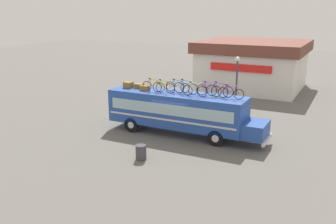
# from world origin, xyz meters

# --- Properties ---
(ground_plane) EXTENTS (120.00, 120.00, 0.00)m
(ground_plane) POSITION_xyz_m (0.00, 0.00, 0.00)
(ground_plane) COLOR #605E59
(bus) EXTENTS (10.99, 2.40, 2.84)m
(bus) POSITION_xyz_m (0.29, 0.00, 1.67)
(bus) COLOR #23479E
(bus) RESTS_ON ground
(luggage_bag_1) EXTENTS (0.57, 0.54, 0.42)m
(luggage_bag_1) POSITION_xyz_m (-3.85, 0.07, 3.05)
(luggage_bag_1) COLOR olive
(luggage_bag_1) RESTS_ON bus
(luggage_bag_2) EXTENTS (0.60, 0.49, 0.32)m
(luggage_bag_2) POSITION_xyz_m (-3.09, 0.34, 3.00)
(luggage_bag_2) COLOR olive
(luggage_bag_2) RESTS_ON bus
(luggage_bag_3) EXTENTS (0.63, 0.36, 0.33)m
(luggage_bag_3) POSITION_xyz_m (-2.37, -0.16, 3.01)
(luggage_bag_3) COLOR olive
(luggage_bag_3) RESTS_ON bus
(rooftop_bicycle_1) EXTENTS (1.72, 0.44, 0.91)m
(rooftop_bicycle_1) POSITION_xyz_m (-1.64, -0.22, 3.22)
(rooftop_bicycle_1) COLOR black
(rooftop_bicycle_1) RESTS_ON bus
(rooftop_bicycle_2) EXTENTS (1.67, 0.44, 0.90)m
(rooftop_bicycle_2) POSITION_xyz_m (-0.85, -0.23, 3.22)
(rooftop_bicycle_2) COLOR black
(rooftop_bicycle_2) RESTS_ON bus
(rooftop_bicycle_3) EXTENTS (1.77, 0.44, 0.90)m
(rooftop_bicycle_3) POSITION_xyz_m (-0.10, 0.37, 3.22)
(rooftop_bicycle_3) COLOR black
(rooftop_bicycle_3) RESTS_ON bus
(rooftop_bicycle_4) EXTENTS (1.74, 0.44, 0.98)m
(rooftop_bicycle_4) POSITION_xyz_m (0.61, 0.13, 3.25)
(rooftop_bicycle_4) COLOR black
(rooftop_bicycle_4) RESTS_ON bus
(rooftop_bicycle_5) EXTENTS (1.73, 0.44, 0.94)m
(rooftop_bicycle_5) POSITION_xyz_m (1.42, -0.27, 3.23)
(rooftop_bicycle_5) COLOR black
(rooftop_bicycle_5) RESTS_ON bus
(rooftop_bicycle_6) EXTENTS (1.73, 0.44, 0.95)m
(rooftop_bicycle_6) POSITION_xyz_m (2.19, 0.22, 3.24)
(rooftop_bicycle_6) COLOR black
(rooftop_bicycle_6) RESTS_ON bus
(rooftop_bicycle_7) EXTENTS (1.82, 0.44, 0.96)m
(rooftop_bicycle_7) POSITION_xyz_m (2.88, 0.38, 3.24)
(rooftop_bicycle_7) COLOR black
(rooftop_bicycle_7) RESTS_ON bus
(rooftop_bicycle_8) EXTENTS (1.70, 0.44, 0.90)m
(rooftop_bicycle_8) POSITION_xyz_m (3.69, 0.14, 3.22)
(rooftop_bicycle_8) COLOR black
(rooftop_bicycle_8) RESTS_ON bus
(roadside_building) EXTENTS (10.70, 10.03, 5.02)m
(roadside_building) POSITION_xyz_m (0.62, 17.51, 2.58)
(roadside_building) COLOR silver
(roadside_building) RESTS_ON ground
(trash_bin) EXTENTS (0.61, 0.61, 0.86)m
(trash_bin) POSITION_xyz_m (0.17, -5.01, 0.43)
(trash_bin) COLOR #3F3F47
(trash_bin) RESTS_ON ground
(street_lamp) EXTENTS (0.33, 0.33, 4.84)m
(street_lamp) POSITION_xyz_m (2.54, 5.22, 2.98)
(street_lamp) COLOR #38383D
(street_lamp) RESTS_ON ground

